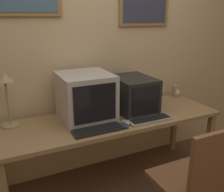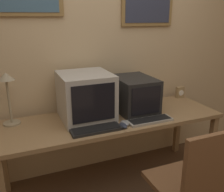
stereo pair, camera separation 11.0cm
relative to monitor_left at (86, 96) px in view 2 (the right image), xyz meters
The scene contains 10 objects.
wall_back 0.55m from the monitor_left, 56.59° to the left, with size 8.00×0.08×2.60m.
desk 0.37m from the monitor_left, 21.69° to the right, with size 2.07×0.66×0.72m.
monitor_left is the anchor object (origin of this frame).
monitor_right 0.50m from the monitor_left, ahead, with size 0.36×0.47×0.34m.
keyboard_main 0.35m from the monitor_left, 91.19° to the right, with size 0.42×0.17×0.03m.
keyboard_side 0.62m from the monitor_left, 31.74° to the right, with size 0.42×0.13×0.03m.
mouse_near_keyboard 0.43m from the monitor_left, 47.68° to the right, with size 0.06×0.10×0.04m.
mouse_far_corner 0.44m from the monitor_left, 54.68° to the right, with size 0.06×0.11×0.04m.
desk_clock 1.20m from the monitor_left, ahead, with size 0.09×0.05×0.13m.
desk_lamp 0.67m from the monitor_left, behind, with size 0.15×0.15×0.46m.
Camera 2 is at (-0.83, -1.01, 1.63)m, focal length 40.00 mm.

